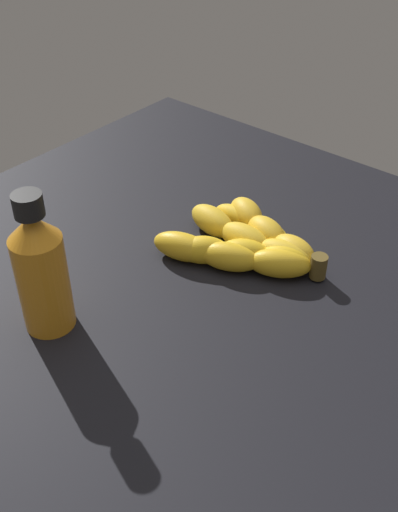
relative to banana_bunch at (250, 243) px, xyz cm
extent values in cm
cube|color=black|center=(-1.07, -7.58, -3.81)|extent=(80.64, 75.91, 4.13)
ellipsoid|color=yellow|center=(5.12, 2.61, -0.30)|extent=(7.12, 4.81, 2.87)
ellipsoid|color=yellow|center=(0.04, 3.81, -0.30)|extent=(6.89, 3.76, 2.87)
ellipsoid|color=yellow|center=(-5.17, 4.07, -0.30)|extent=(6.67, 3.15, 2.87)
ellipsoid|color=gold|center=(5.09, 1.91, 0.10)|extent=(6.70, 4.60, 3.68)
ellipsoid|color=gold|center=(0.29, 3.06, 0.10)|extent=(7.04, 5.43, 3.68)
ellipsoid|color=gold|center=(-4.28, 4.97, 0.10)|extent=(7.20, 6.12, 3.68)
ellipsoid|color=yellow|center=(4.70, 0.68, 0.04)|extent=(7.61, 4.54, 3.57)
ellipsoid|color=yellow|center=(-1.02, 0.31, 0.04)|extent=(7.23, 3.66, 3.57)
ellipsoid|color=yellow|center=(-6.72, 0.83, 0.04)|extent=(7.67, 4.71, 3.57)
ellipsoid|color=yellow|center=(5.25, -0.08, 0.01)|extent=(7.10, 5.43, 3.50)
ellipsoid|color=yellow|center=(0.67, -2.12, 0.01)|extent=(7.20, 6.07, 3.50)
ellipsoid|color=yellow|center=(-3.55, -4.82, 0.01)|extent=(7.13, 6.57, 3.50)
ellipsoid|color=yellow|center=(5.14, -1.08, 0.03)|extent=(8.35, 6.98, 3.53)
ellipsoid|color=yellow|center=(-0.27, -3.90, 0.03)|extent=(8.41, 6.31, 3.53)
ellipsoid|color=yellow|center=(-5.99, -5.99, 0.03)|extent=(8.32, 5.53, 3.53)
cylinder|color=brown|center=(9.03, 1.29, 0.06)|extent=(2.00, 2.00, 3.00)
cylinder|color=orange|center=(-9.39, -24.06, 3.91)|extent=(5.46, 5.46, 11.29)
cone|color=orange|center=(-9.39, -24.06, 10.95)|extent=(5.46, 5.46, 2.79)
cylinder|color=black|center=(-9.39, -24.06, 13.53)|extent=(3.00, 3.00, 2.37)
camera|label=1|loc=(34.81, -51.64, 44.99)|focal=43.22mm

